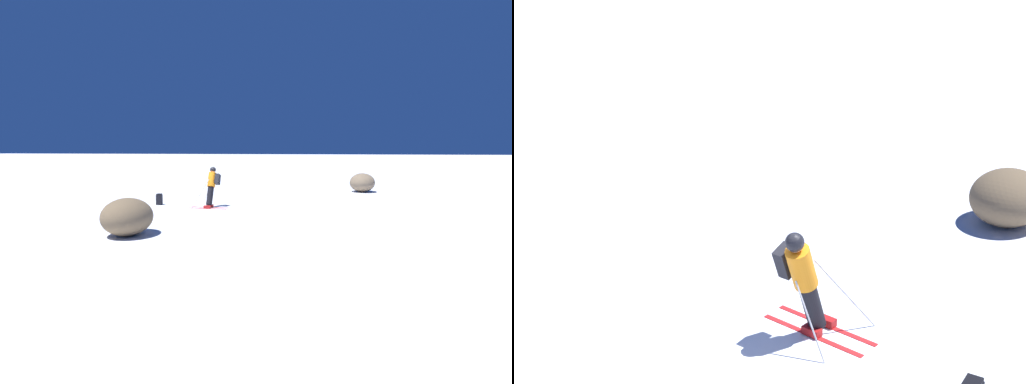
% 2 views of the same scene
% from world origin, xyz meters
% --- Properties ---
extents(ground_plane, '(300.00, 300.00, 0.00)m').
position_xyz_m(ground_plane, '(0.00, 0.00, 0.00)').
color(ground_plane, white).
extents(skier, '(1.40, 1.74, 1.78)m').
position_xyz_m(skier, '(0.37, 0.04, 0.97)').
color(skier, red).
rests_on(skier, ground).
extents(spare_backpack, '(0.32, 0.25, 0.50)m').
position_xyz_m(spare_backpack, '(0.19, -2.50, 0.24)').
color(spare_backpack, black).
rests_on(spare_backpack, ground).
extents(exposed_boulder_0, '(1.70, 1.44, 1.10)m').
position_xyz_m(exposed_boulder_0, '(6.34, -0.69, 0.55)').
color(exposed_boulder_0, brown).
rests_on(exposed_boulder_0, ground).
extents(exposed_boulder_1, '(1.69, 1.43, 1.10)m').
position_xyz_m(exposed_boulder_1, '(-7.05, 6.89, 0.55)').
color(exposed_boulder_1, '#7A664C').
rests_on(exposed_boulder_1, ground).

